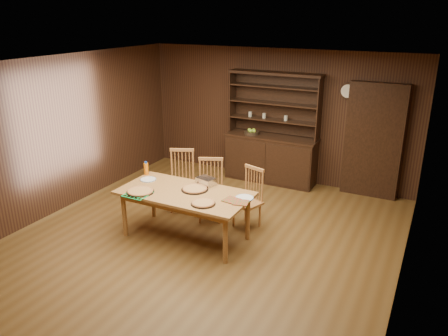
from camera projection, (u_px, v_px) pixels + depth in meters
The scene contains 20 objects.
floor at pixel (204, 239), 6.60m from camera, with size 6.00×6.00×0.00m, color brown.
room_shell at pixel (202, 139), 6.07m from camera, with size 6.00×6.00×6.00m.
china_hutch at pixel (271, 153), 8.71m from camera, with size 1.84×0.52×2.17m.
doorway at pixel (374, 141), 7.87m from camera, with size 1.00×0.18×2.10m, color black.
wall_clock at pixel (348, 91), 7.86m from camera, with size 0.30×0.05×0.30m.
dining_table at pixel (185, 197), 6.44m from camera, with size 1.95×0.98×0.75m.
chair_left at pixel (182, 178), 7.49m from camera, with size 0.56×0.55×1.06m.
chair_center at pixel (211, 187), 7.13m from camera, with size 0.55×0.54×1.03m.
chair_right at pixel (250, 196), 6.88m from camera, with size 0.50×0.49×0.98m.
pizza_left at pixel (140, 191), 6.40m from camera, with size 0.41×0.41×0.04m.
pizza_right at pixel (203, 203), 6.01m from camera, with size 0.34×0.34×0.04m.
pizza_center at pixel (195, 189), 6.48m from camera, with size 0.40×0.40×0.04m.
cooling_rack at pixel (138, 194), 6.32m from camera, with size 0.33×0.33×0.02m, color #0DB251, non-canonical shape.
plate_left at pixel (148, 179), 6.87m from camera, with size 0.25×0.25×0.02m.
plate_right at pixel (244, 198), 6.19m from camera, with size 0.27×0.27×0.02m.
foil_dish at pixel (206, 181), 6.67m from camera, with size 0.28×0.20×0.11m, color white.
juice_bottle at pixel (146, 169), 7.07m from camera, with size 0.07×0.07×0.22m.
pot_holder_a at pixel (241, 203), 6.04m from camera, with size 0.20×0.20×0.02m, color red.
pot_holder_b at pixel (232, 200), 6.12m from camera, with size 0.21×0.21×0.02m, color red.
fruit_bowl at pixel (252, 132), 8.69m from camera, with size 0.30×0.30×0.12m.
Camera 1 is at (2.92, -5.07, 3.26)m, focal length 35.00 mm.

